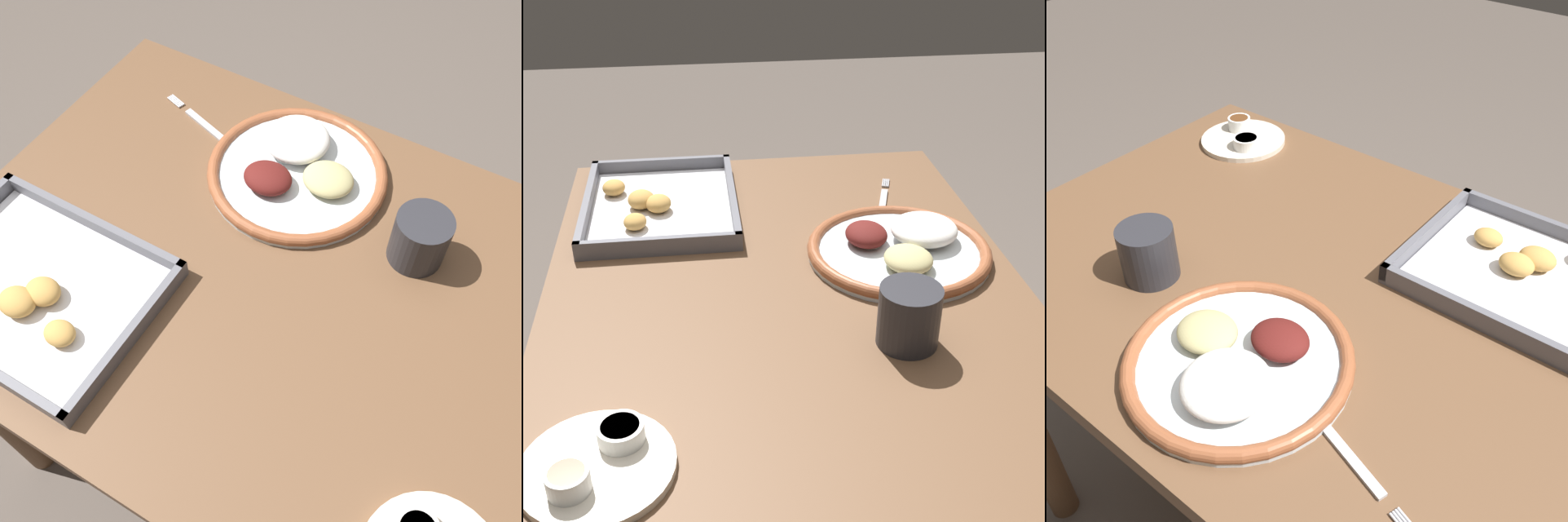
% 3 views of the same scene
% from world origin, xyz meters
% --- Properties ---
extents(dining_table, '(1.00, 0.74, 0.74)m').
position_xyz_m(dining_table, '(0.00, 0.00, 0.61)').
color(dining_table, brown).
rests_on(dining_table, ground_plane).
extents(dinner_plate, '(0.30, 0.30, 0.05)m').
position_xyz_m(dinner_plate, '(0.06, -0.20, 0.76)').
color(dinner_plate, silver).
rests_on(dinner_plate, dining_table).
extents(fork, '(0.21, 0.08, 0.00)m').
position_xyz_m(fork, '(0.24, -0.21, 0.74)').
color(fork, '#B2B2B7').
rests_on(fork, dining_table).
extents(saucer_plate, '(0.17, 0.17, 0.04)m').
position_xyz_m(saucer_plate, '(-0.35, 0.25, 0.75)').
color(saucer_plate, beige).
rests_on(saucer_plate, dining_table).
extents(baking_tray, '(0.35, 0.27, 0.04)m').
position_xyz_m(baking_tray, '(0.28, 0.20, 0.75)').
color(baking_tray, '#595960').
rests_on(baking_tray, dining_table).
extents(drinking_cup, '(0.08, 0.08, 0.09)m').
position_xyz_m(drinking_cup, '(-0.17, -0.14, 0.79)').
color(drinking_cup, '#28282D').
rests_on(drinking_cup, dining_table).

